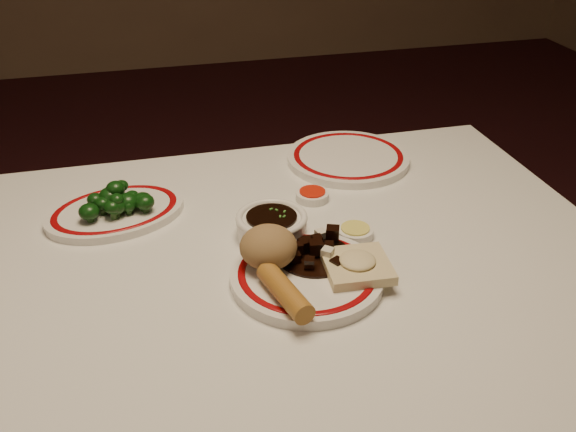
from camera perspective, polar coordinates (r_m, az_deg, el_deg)
The scene contains 12 objects.
dining_table at distance 1.11m, azimuth -1.49°, elevation -8.11°, with size 1.20×0.90×0.75m.
main_plate at distance 1.01m, azimuth 1.70°, elevation -5.33°, with size 0.24×0.24×0.02m.
rice_mound at distance 1.00m, azimuth -1.76°, elevation -2.76°, with size 0.09×0.09×0.07m, color olive.
spring_roll at distance 0.93m, azimuth -0.28°, elevation -6.75°, with size 0.03×0.03×0.12m, color #AF752B.
fried_wonton at distance 1.00m, azimuth 6.17°, elevation -4.33°, with size 0.11×0.11×0.03m.
stirfry_heap at distance 1.03m, azimuth 2.48°, elevation -3.07°, with size 0.12×0.12×0.03m.
broccoli_plate at distance 1.22m, azimuth -15.09°, elevation 0.39°, with size 0.29×0.27×0.02m.
broccoli_pile at distance 1.19m, azimuth -15.01°, elevation 1.39°, with size 0.13×0.10×0.05m.
soy_bowl at distance 1.11m, azimuth -1.46°, elevation -0.95°, with size 0.12×0.12×0.04m.
sweet_sour_dish at distance 1.23m, azimuth 2.18°, elevation 1.84°, with size 0.06×0.06×0.02m.
mustard_dish at distance 1.12m, azimuth 5.98°, elevation -1.44°, with size 0.06×0.06×0.02m.
far_plate at distance 1.38m, azimuth 5.36°, elevation 5.18°, with size 0.30×0.30×0.02m.
Camera 1 is at (-0.19, -0.84, 1.35)m, focal length 40.00 mm.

